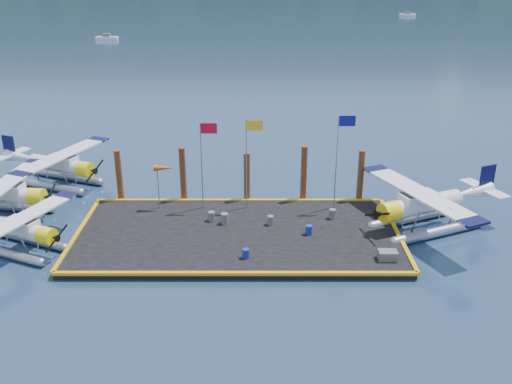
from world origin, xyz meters
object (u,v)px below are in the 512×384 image
(piling_0, at_px, (119,177))
(piling_2, at_px, (247,179))
(drum_5, at_px, (211,216))
(drum_4, at_px, (332,214))
(seaplane_c, at_px, (60,167))
(piling_3, at_px, (304,175))
(flagpole_red, at_px, (204,152))
(flagpole_yellow, at_px, (249,151))
(piling_4, at_px, (360,177))
(seaplane_a, at_px, (19,231))
(crate, at_px, (388,255))
(drum_2, at_px, (270,220))
(piling_1, at_px, (183,176))
(windsock, at_px, (164,169))
(drum_3, at_px, (246,253))
(seaplane_d, at_px, (423,207))
(drum_0, at_px, (225,219))
(drum_1, at_px, (309,230))
(flagpole_blue, at_px, (340,148))
(seaplane_b, at_px, (3,197))

(piling_0, distance_m, piling_2, 9.00)
(drum_5, bearing_deg, drum_4, 2.73)
(piling_2, bearing_deg, drum_4, -30.29)
(seaplane_c, xyz_separation_m, piling_3, (18.37, -3.45, 0.66))
(flagpole_red, height_order, flagpole_yellow, flagpole_yellow)
(piling_3, distance_m, piling_4, 4.00)
(seaplane_a, bearing_deg, piling_2, 141.52)
(piling_2, distance_m, piling_3, 4.01)
(flagpole_red, bearing_deg, crate, -33.43)
(drum_2, relative_size, piling_1, 0.14)
(drum_2, distance_m, piling_4, 7.83)
(windsock, bearing_deg, drum_4, -8.73)
(flagpole_red, bearing_deg, drum_3, -67.99)
(flagpole_red, height_order, piling_2, flagpole_red)
(seaplane_d, bearing_deg, drum_2, 65.80)
(drum_0, xyz_separation_m, piling_3, (5.39, 4.11, 1.40))
(drum_3, xyz_separation_m, flagpole_red, (-2.85, 7.05, 3.71))
(seaplane_d, relative_size, drum_3, 17.79)
(drum_1, bearing_deg, seaplane_a, -175.26)
(flagpole_yellow, bearing_deg, seaplane_a, -158.03)
(piling_2, xyz_separation_m, piling_4, (8.00, 0.00, 0.10))
(drum_0, height_order, drum_2, drum_0)
(seaplane_a, relative_size, drum_5, 13.08)
(drum_2, height_order, windsock, windsock)
(flagpole_blue, bearing_deg, seaplane_b, -178.01)
(piling_0, height_order, piling_3, piling_3)
(drum_1, distance_m, windsock, 10.60)
(crate, relative_size, flagpole_blue, 0.16)
(seaplane_c, height_order, drum_1, seaplane_c)
(flagpole_yellow, height_order, piling_3, flagpole_yellow)
(seaplane_b, bearing_deg, flagpole_blue, 98.70)
(crate, distance_m, flagpole_yellow, 11.41)
(drum_4, relative_size, windsock, 0.20)
(windsock, distance_m, piling_4, 13.68)
(piling_1, relative_size, piling_2, 1.11)
(windsock, bearing_deg, seaplane_d, -9.02)
(seaplane_c, distance_m, piling_1, 10.47)
(drum_3, bearing_deg, piling_2, 90.37)
(windsock, bearing_deg, drum_1, -23.26)
(flagpole_yellow, distance_m, piling_0, 9.67)
(drum_1, relative_size, crate, 0.56)
(drum_3, distance_m, piling_1, 9.88)
(drum_3, relative_size, drum_5, 0.90)
(piling_2, bearing_deg, piling_0, 180.00)
(seaplane_b, bearing_deg, drum_2, 90.66)
(seaplane_a, bearing_deg, windsock, 148.48)
(seaplane_c, height_order, piling_3, piling_3)
(drum_1, xyz_separation_m, piling_1, (-8.43, 5.66, 1.40))
(piling_1, distance_m, piling_2, 4.50)
(seaplane_a, relative_size, drum_2, 13.55)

